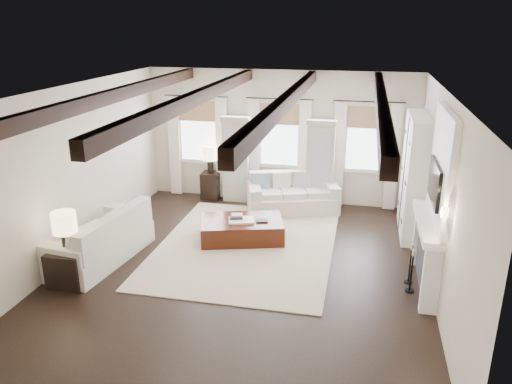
% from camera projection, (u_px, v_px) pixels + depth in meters
% --- Properties ---
extents(ground, '(7.50, 7.50, 0.00)m').
position_uv_depth(ground, '(244.00, 268.00, 9.11)').
color(ground, black).
rests_on(ground, ground).
extents(room_shell, '(6.54, 7.54, 3.22)m').
position_uv_depth(room_shell, '(294.00, 158.00, 9.17)').
color(room_shell, beige).
rests_on(room_shell, ground).
extents(area_rug, '(3.42, 4.38, 0.02)m').
position_uv_depth(area_rug, '(246.00, 246.00, 9.96)').
color(area_rug, beige).
rests_on(area_rug, ground).
extents(sofa_back, '(2.27, 1.54, 0.89)m').
position_uv_depth(sofa_back, '(292.00, 196.00, 11.78)').
color(sofa_back, silver).
rests_on(sofa_back, ground).
extents(sofa_left, '(1.29, 2.36, 0.96)m').
position_uv_depth(sofa_left, '(102.00, 241.00, 9.28)').
color(sofa_left, silver).
rests_on(sofa_left, ground).
extents(ottoman, '(1.87, 1.45, 0.43)m').
position_uv_depth(ottoman, '(242.00, 230.00, 10.23)').
color(ottoman, black).
rests_on(ottoman, ground).
extents(tray, '(0.59, 0.51, 0.04)m').
position_uv_depth(tray, '(241.00, 220.00, 10.08)').
color(tray, white).
rests_on(tray, ottoman).
extents(book_lower, '(0.31, 0.26, 0.04)m').
position_uv_depth(book_lower, '(236.00, 217.00, 10.13)').
color(book_lower, '#262628').
rests_on(book_lower, tray).
extents(book_upper, '(0.26, 0.22, 0.03)m').
position_uv_depth(book_upper, '(237.00, 215.00, 10.15)').
color(book_upper, beige).
rests_on(book_upper, book_lower).
extents(book_loose, '(0.28, 0.24, 0.03)m').
position_uv_depth(book_loose, '(262.00, 221.00, 10.07)').
color(book_loose, '#262628').
rests_on(book_loose, ottoman).
extents(side_table_front, '(0.61, 0.61, 0.61)m').
position_uv_depth(side_table_front, '(70.00, 267.00, 8.48)').
color(side_table_front, black).
rests_on(side_table_front, ground).
extents(lamp_front, '(0.40, 0.40, 0.69)m').
position_uv_depth(lamp_front, '(64.00, 225.00, 8.23)').
color(lamp_front, black).
rests_on(lamp_front, side_table_front).
extents(side_table_back, '(0.44, 0.44, 0.67)m').
position_uv_depth(side_table_back, '(211.00, 185.00, 12.61)').
color(side_table_back, black).
rests_on(side_table_back, ground).
extents(lamp_back, '(0.40, 0.40, 0.69)m').
position_uv_depth(lamp_back, '(210.00, 154.00, 12.34)').
color(lamp_back, black).
rests_on(lamp_back, side_table_back).
extents(candlestick_near, '(0.15, 0.15, 0.75)m').
position_uv_depth(candlestick_near, '(411.00, 274.00, 8.22)').
color(candlestick_near, black).
rests_on(candlestick_near, ground).
extents(candlestick_far, '(0.15, 0.15, 0.72)m').
position_uv_depth(candlestick_far, '(410.00, 267.00, 8.50)').
color(candlestick_far, black).
rests_on(candlestick_far, ground).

